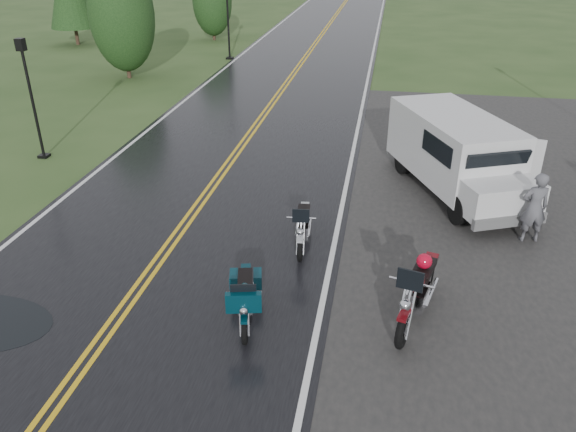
% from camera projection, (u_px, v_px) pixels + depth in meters
% --- Properties ---
extents(ground, '(120.00, 120.00, 0.00)m').
position_uv_depth(ground, '(137.00, 292.00, 11.51)').
color(ground, '#2D471E').
rests_on(ground, ground).
extents(road, '(8.00, 100.00, 0.04)m').
position_uv_depth(road, '(250.00, 134.00, 20.26)').
color(road, black).
rests_on(road, ground).
extents(motorcycle_red, '(1.55, 2.66, 1.48)m').
position_uv_depth(motorcycle_red, '(405.00, 314.00, 9.64)').
color(motorcycle_red, '#5A0A0F').
rests_on(motorcycle_red, ground).
extents(motorcycle_teal, '(1.13, 2.08, 1.17)m').
position_uv_depth(motorcycle_teal, '(244.00, 318.00, 9.80)').
color(motorcycle_teal, '#042933').
rests_on(motorcycle_teal, ground).
extents(motorcycle_silver, '(0.91, 2.10, 1.21)m').
position_uv_depth(motorcycle_silver, '(300.00, 239.00, 12.26)').
color(motorcycle_silver, '#ADB0B5').
rests_on(motorcycle_silver, ground).
extents(van_white, '(4.10, 5.92, 2.18)m').
position_uv_depth(van_white, '(463.00, 185.00, 13.66)').
color(van_white, silver).
rests_on(van_white, ground).
extents(person_at_van, '(0.70, 0.53, 1.73)m').
position_uv_depth(person_at_van, '(534.00, 209.00, 13.00)').
color(person_at_van, '#515156').
rests_on(person_at_van, ground).
extents(lamp_post_near_left, '(0.33, 0.33, 3.80)m').
position_uv_depth(lamp_post_near_left, '(32.00, 100.00, 17.44)').
color(lamp_post_near_left, black).
rests_on(lamp_post_near_left, ground).
extents(lamp_post_far_left, '(0.39, 0.39, 4.55)m').
position_uv_depth(lamp_post_far_left, '(228.00, 17.00, 31.03)').
color(lamp_post_far_left, black).
rests_on(lamp_post_far_left, ground).
extents(tree_left_mid, '(3.11, 3.11, 4.87)m').
position_uv_depth(tree_left_mid, '(123.00, 27.00, 26.93)').
color(tree_left_mid, '#1E3D19').
rests_on(tree_left_mid, ground).
extents(tree_left_far, '(2.55, 2.55, 3.92)m').
position_uv_depth(tree_left_far, '(213.00, 9.00, 36.65)').
color(tree_left_far, '#1E3D19').
rests_on(tree_left_far, ground).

